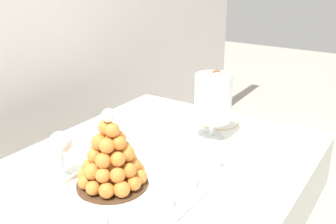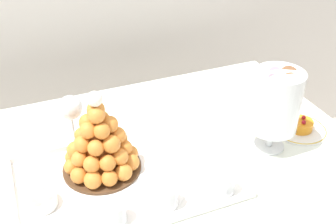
# 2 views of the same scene
# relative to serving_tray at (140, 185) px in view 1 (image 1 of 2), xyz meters

# --- Properties ---
(buffet_table) EXTENTS (1.28, 0.97, 0.77)m
(buffet_table) POSITION_rel_serving_tray_xyz_m (0.12, 0.05, -0.09)
(buffet_table) COLOR brown
(buffet_table) RESTS_ON ground_plane
(serving_tray) EXTENTS (0.61, 0.40, 0.02)m
(serving_tray) POSITION_rel_serving_tray_xyz_m (0.00, 0.00, 0.00)
(serving_tray) COLOR white
(serving_tray) RESTS_ON buffet_table
(croquembouche) EXTENTS (0.23, 0.23, 0.26)m
(croquembouche) POSITION_rel_serving_tray_xyz_m (-0.05, 0.07, 0.10)
(croquembouche) COLOR #4C331E
(croquembouche) RESTS_ON serving_tray
(dessert_cup_mid_left) EXTENTS (0.05, 0.05, 0.06)m
(dessert_cup_mid_left) POSITION_rel_serving_tray_xyz_m (-0.07, -0.14, 0.03)
(dessert_cup_mid_left) COLOR silver
(dessert_cup_mid_left) RESTS_ON serving_tray
(dessert_cup_centre) EXTENTS (0.06, 0.06, 0.06)m
(dessert_cup_centre) POSITION_rel_serving_tray_xyz_m (0.07, -0.14, 0.03)
(dessert_cup_centre) COLOR silver
(dessert_cup_centre) RESTS_ON serving_tray
(dessert_cup_mid_right) EXTENTS (0.06, 0.06, 0.06)m
(dessert_cup_mid_right) POSITION_rel_serving_tray_xyz_m (0.23, -0.14, 0.03)
(dessert_cup_mid_right) COLOR silver
(dessert_cup_mid_right) RESTS_ON serving_tray
(creme_brulee_ramekin) EXTENTS (0.09, 0.09, 0.03)m
(creme_brulee_ramekin) POSITION_rel_serving_tray_xyz_m (-0.24, -0.01, 0.02)
(creme_brulee_ramekin) COLOR white
(creme_brulee_ramekin) RESTS_ON serving_tray
(macaron_goblet) EXTENTS (0.15, 0.15, 0.28)m
(macaron_goblet) POSITION_rel_serving_tray_xyz_m (0.46, -0.02, 0.16)
(macaron_goblet) COLOR white
(macaron_goblet) RESTS_ON buffet_table
(fruit_tart_plate) EXTENTS (0.18, 0.18, 0.05)m
(fruit_tart_plate) POSITION_rel_serving_tray_xyz_m (0.61, 0.02, 0.01)
(fruit_tart_plate) COLOR white
(fruit_tart_plate) RESTS_ON buffet_table
(wine_glass) EXTENTS (0.08, 0.08, 0.17)m
(wine_glass) POSITION_rel_serving_tray_xyz_m (-0.10, 0.24, 0.12)
(wine_glass) COLOR silver
(wine_glass) RESTS_ON buffet_table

